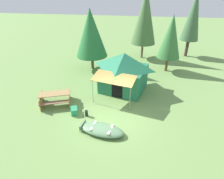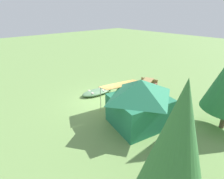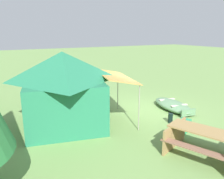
% 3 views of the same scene
% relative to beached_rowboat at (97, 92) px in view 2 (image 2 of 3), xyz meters
% --- Properties ---
extents(ground_plane, '(80.00, 80.00, 0.00)m').
position_rel_beached_rowboat_xyz_m(ground_plane, '(0.38, 1.34, -0.19)').
color(ground_plane, '#6E944F').
extents(beached_rowboat, '(2.50, 1.40, 0.37)m').
position_rel_beached_rowboat_xyz_m(beached_rowboat, '(0.00, 0.00, 0.00)').
color(beached_rowboat, '#5E865D').
rests_on(beached_rowboat, ground_plane).
extents(canvas_cabin_tent, '(3.73, 4.52, 2.73)m').
position_rel_beached_rowboat_xyz_m(canvas_cabin_tent, '(0.64, 4.77, 1.23)').
color(canvas_cabin_tent, '#23734E').
rests_on(canvas_cabin_tent, ground_plane).
extents(picnic_table, '(2.30, 2.02, 0.80)m').
position_rel_beached_rowboat_xyz_m(picnic_table, '(-3.45, 2.13, 0.31)').
color(picnic_table, '#9B7C4A').
rests_on(picnic_table, ground_plane).
extents(cooler_box, '(0.54, 0.65, 0.39)m').
position_rel_beached_rowboat_xyz_m(cooler_box, '(-1.93, 1.33, 0.00)').
color(cooler_box, '#27915B').
rests_on(cooler_box, ground_plane).
extents(fuel_can, '(0.25, 0.25, 0.37)m').
position_rel_beached_rowboat_xyz_m(fuel_can, '(-1.15, 1.21, -0.00)').
color(fuel_can, black).
rests_on(fuel_can, ground_plane).
extents(pine_tree_far_center, '(1.93, 1.93, 4.77)m').
position_rel_beached_rowboat_xyz_m(pine_tree_far_center, '(4.04, 8.71, 2.81)').
color(pine_tree_far_center, brown).
rests_on(pine_tree_far_center, ground_plane).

